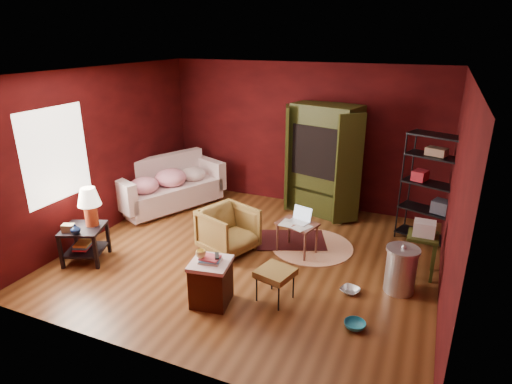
# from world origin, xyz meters

# --- Properties ---
(room) EXTENTS (5.54, 5.04, 2.84)m
(room) POSITION_xyz_m (-0.04, -0.01, 1.40)
(room) COLOR brown
(room) RESTS_ON ground
(sofa) EXTENTS (1.26, 1.93, 0.73)m
(sofa) POSITION_xyz_m (-2.31, 1.16, 0.36)
(sofa) COLOR silver
(sofa) RESTS_ON ground
(armchair) EXTENTS (0.94, 0.97, 0.79)m
(armchair) POSITION_xyz_m (-0.40, 0.02, 0.39)
(armchair) COLOR black
(armchair) RESTS_ON ground
(pet_bowl_steel) EXTENTS (0.26, 0.14, 0.25)m
(pet_bowl_steel) POSITION_xyz_m (1.65, -0.42, 0.13)
(pet_bowl_steel) COLOR #AEB0B5
(pet_bowl_steel) RESTS_ON ground
(pet_bowl_turquoise) EXTENTS (0.27, 0.17, 0.26)m
(pet_bowl_turquoise) POSITION_xyz_m (1.85, -1.14, 0.13)
(pet_bowl_turquoise) COLOR teal
(pet_bowl_turquoise) RESTS_ON ground
(vase) EXTENTS (0.18, 0.19, 0.14)m
(vase) POSITION_xyz_m (-2.20, -1.33, 0.62)
(vase) COLOR #0B183B
(vase) RESTS_ON side_table
(mug) EXTENTS (0.14, 0.12, 0.13)m
(mug) POSITION_xyz_m (-0.06, -1.41, 0.73)
(mug) COLOR #F9DE79
(mug) RESTS_ON hamper
(side_table) EXTENTS (0.75, 0.75, 1.15)m
(side_table) POSITION_xyz_m (-2.24, -1.06, 0.69)
(side_table) COLOR black
(side_table) RESTS_ON ground
(sofa_cushions) EXTENTS (1.66, 2.34, 0.91)m
(sofa_cushions) POSITION_xyz_m (-2.33, 1.18, 0.45)
(sofa_cushions) COLOR silver
(sofa_cushions) RESTS_ON sofa
(hamper) EXTENTS (0.56, 0.56, 0.69)m
(hamper) POSITION_xyz_m (0.04, -1.35, 0.31)
(hamper) COLOR #471F10
(hamper) RESTS_ON ground
(footstool) EXTENTS (0.52, 0.52, 0.44)m
(footstool) POSITION_xyz_m (0.77, -0.96, 0.38)
(footstool) COLOR black
(footstool) RESTS_ON ground
(rug_round) EXTENTS (1.74, 1.74, 0.01)m
(rug_round) POSITION_xyz_m (0.80, 0.66, 0.01)
(rug_round) COLOR #F4E9CB
(rug_round) RESTS_ON ground
(rug_oriental) EXTENTS (1.35, 1.14, 0.01)m
(rug_oriental) POSITION_xyz_m (0.41, 0.73, 0.02)
(rug_oriental) COLOR #541618
(rug_oriental) RESTS_ON ground
(laptop_desk) EXTENTS (0.69, 0.58, 0.74)m
(laptop_desk) POSITION_xyz_m (0.63, 0.39, 0.46)
(laptop_desk) COLOR brown
(laptop_desk) RESTS_ON ground
(tv_armoire) EXTENTS (1.59, 1.13, 2.10)m
(tv_armoire) POSITION_xyz_m (0.54, 2.15, 1.09)
(tv_armoire) COLOR #32350F
(tv_armoire) RESTS_ON ground
(wire_shelving) EXTENTS (0.97, 0.67, 1.83)m
(wire_shelving) POSITION_xyz_m (2.49, 1.61, 1.00)
(wire_shelving) COLOR black
(wire_shelving) RESTS_ON ground
(small_stand) EXTENTS (0.42, 0.42, 0.83)m
(small_stand) POSITION_xyz_m (2.46, 0.46, 0.62)
(small_stand) COLOR #32350F
(small_stand) RESTS_ON ground
(trash_can) EXTENTS (0.53, 0.53, 0.69)m
(trash_can) POSITION_xyz_m (2.24, -0.11, 0.33)
(trash_can) COLOR silver
(trash_can) RESTS_ON ground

